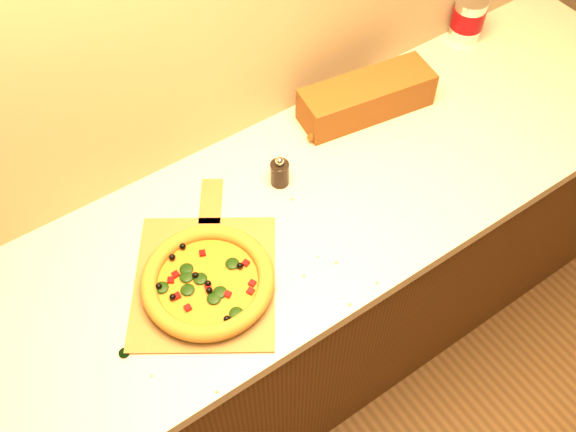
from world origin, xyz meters
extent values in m
plane|color=#9E8460|center=(0.00, 1.75, 1.35)|extent=(4.00, 0.00, 4.00)
cube|color=#42250E|center=(0.00, 1.43, 0.43)|extent=(2.80, 0.65, 0.86)
cube|color=beige|center=(0.00, 1.43, 0.88)|extent=(2.84, 0.68, 0.04)
cube|color=brown|center=(-0.20, 1.36, 0.90)|extent=(0.50, 0.51, 0.01)
cube|color=brown|center=(-0.06, 1.57, 0.90)|extent=(0.13, 0.16, 0.01)
cylinder|color=#AB802A|center=(-0.20, 1.34, 0.92)|extent=(0.31, 0.31, 0.02)
cylinder|color=orange|center=(-0.20, 1.34, 0.93)|extent=(0.26, 0.26, 0.01)
torus|color=#9A551C|center=(-0.20, 1.34, 0.93)|extent=(0.32, 0.32, 0.04)
ellipsoid|color=black|center=(-0.16, 1.37, 0.93)|extent=(0.03, 0.03, 0.01)
sphere|color=black|center=(-0.24, 1.32, 0.94)|extent=(0.02, 0.02, 0.02)
cube|color=#950505|center=(-0.18, 1.29, 0.94)|extent=(0.02, 0.02, 0.01)
cylinder|color=black|center=(-0.45, 1.30, 0.90)|extent=(0.03, 0.03, 0.01)
cylinder|color=black|center=(0.13, 1.52, 0.94)|extent=(0.05, 0.05, 0.07)
sphere|color=silver|center=(0.13, 1.52, 0.99)|extent=(0.02, 0.02, 0.02)
cylinder|color=#5E3710|center=(0.44, 1.66, 0.92)|extent=(0.24, 0.14, 0.05)
cylinder|color=#5E3710|center=(0.58, 1.71, 0.92)|extent=(0.06, 0.04, 0.02)
cylinder|color=#5E3710|center=(0.31, 1.60, 0.92)|extent=(0.06, 0.04, 0.02)
cylinder|color=silver|center=(0.99, 1.70, 0.97)|extent=(0.10, 0.10, 0.15)
cylinder|color=maroon|center=(0.99, 1.70, 0.98)|extent=(0.11, 0.11, 0.07)
cube|color=brown|center=(0.50, 1.61, 0.96)|extent=(0.42, 0.19, 0.11)
camera|label=1|loc=(-0.50, 0.57, 2.27)|focal=40.00mm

